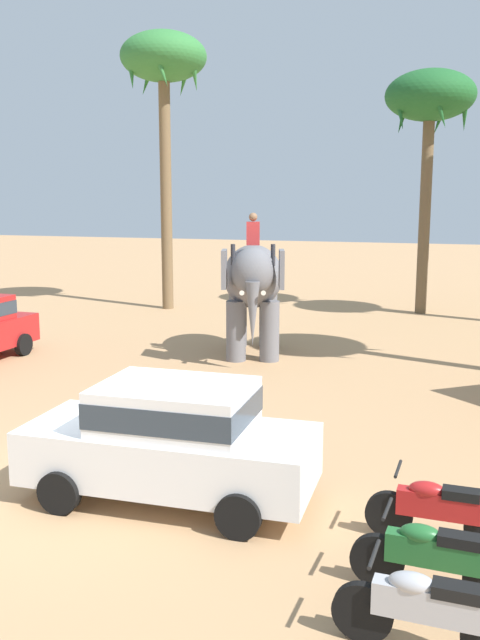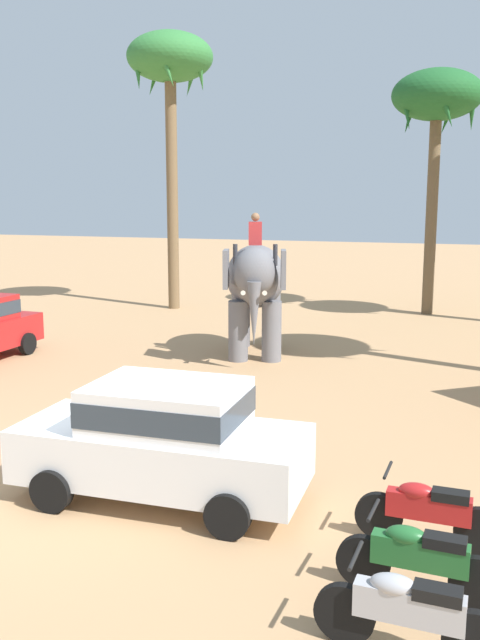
% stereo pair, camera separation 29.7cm
% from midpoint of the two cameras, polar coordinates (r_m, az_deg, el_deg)
% --- Properties ---
extents(ground_plane, '(120.00, 120.00, 0.00)m').
position_cam_midpoint_polar(ground_plane, '(10.87, -13.31, -13.26)').
color(ground_plane, tan).
extents(car_sedan_foreground, '(4.17, 2.02, 1.70)m').
position_cam_midpoint_polar(car_sedan_foreground, '(9.93, -6.53, -9.56)').
color(car_sedan_foreground, white).
rests_on(car_sedan_foreground, ground).
extents(elephant_with_mahout, '(2.55, 4.02, 3.88)m').
position_cam_midpoint_polar(elephant_with_mahout, '(18.69, 0.62, 3.06)').
color(elephant_with_mahout, slate).
rests_on(elephant_with_mahout, ground).
extents(motorcycle_nearest_camera, '(1.80, 0.55, 0.94)m').
position_cam_midpoint_polar(motorcycle_nearest_camera, '(7.17, 13.91, -22.13)').
color(motorcycle_nearest_camera, black).
rests_on(motorcycle_nearest_camera, ground).
extents(motorcycle_second_in_row, '(1.80, 0.55, 0.94)m').
position_cam_midpoint_polar(motorcycle_second_in_row, '(8.05, 14.58, -18.34)').
color(motorcycle_second_in_row, black).
rests_on(motorcycle_second_in_row, ground).
extents(motorcycle_mid_row, '(1.80, 0.55, 0.94)m').
position_cam_midpoint_polar(motorcycle_mid_row, '(9.13, 15.11, -14.82)').
color(motorcycle_mid_row, black).
rests_on(motorcycle_mid_row, ground).
extents(palm_tree_behind_elephant, '(3.20, 3.20, 8.76)m').
position_cam_midpoint_polar(palm_tree_behind_elephant, '(26.66, 15.06, 16.86)').
color(palm_tree_behind_elephant, brown).
rests_on(palm_tree_behind_elephant, ground).
extents(palm_tree_left_of_road, '(3.20, 3.20, 10.30)m').
position_cam_midpoint_polar(palm_tree_left_of_road, '(27.32, -6.64, 19.92)').
color(palm_tree_left_of_road, brown).
rests_on(palm_tree_left_of_road, ground).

